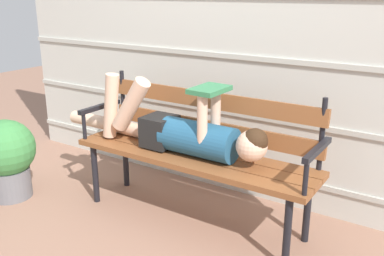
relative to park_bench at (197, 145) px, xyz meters
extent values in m
plane|color=#936B56|center=(0.00, -0.22, -0.52)|extent=(12.00, 12.00, 0.00)
cube|color=beige|center=(0.00, 0.52, 0.73)|extent=(4.28, 0.06, 2.52)
cube|color=#B7B7AD|center=(0.00, 0.48, -0.31)|extent=(4.28, 0.02, 0.04)
cube|color=#B7B7AD|center=(0.00, 0.48, 0.11)|extent=(4.28, 0.02, 0.04)
cube|color=#B7B7AD|center=(0.00, 0.48, 0.52)|extent=(4.28, 0.02, 0.04)
cube|color=brown|center=(0.00, -0.21, -0.06)|extent=(1.68, 0.13, 0.04)
cube|color=brown|center=(0.00, -0.07, -0.06)|extent=(1.68, 0.13, 0.04)
cube|color=brown|center=(0.00, 0.08, -0.06)|extent=(1.68, 0.13, 0.04)
cube|color=brown|center=(0.00, 0.14, 0.08)|extent=(1.61, 0.05, 0.11)
cube|color=brown|center=(0.00, 0.14, 0.28)|extent=(1.61, 0.05, 0.11)
cylinder|color=black|center=(-0.77, 0.14, 0.18)|extent=(0.03, 0.03, 0.44)
cylinder|color=black|center=(0.77, 0.14, 0.18)|extent=(0.03, 0.03, 0.44)
cylinder|color=black|center=(-0.74, -0.23, -0.30)|extent=(0.04, 0.04, 0.44)
cylinder|color=black|center=(0.74, -0.23, -0.30)|extent=(0.04, 0.04, 0.44)
cylinder|color=black|center=(-0.74, 0.10, -0.30)|extent=(0.04, 0.04, 0.44)
cylinder|color=black|center=(0.74, 0.10, -0.30)|extent=(0.04, 0.04, 0.44)
cube|color=black|center=(-0.81, -0.07, 0.15)|extent=(0.04, 0.40, 0.03)
cylinder|color=black|center=(-0.81, -0.23, 0.05)|extent=(0.03, 0.03, 0.20)
cube|color=black|center=(0.81, -0.07, 0.15)|extent=(0.04, 0.40, 0.03)
cylinder|color=black|center=(0.81, -0.23, 0.05)|extent=(0.03, 0.03, 0.20)
cylinder|color=#23567A|center=(0.05, -0.07, 0.07)|extent=(0.50, 0.23, 0.23)
cube|color=black|center=(-0.26, -0.07, 0.07)|extent=(0.20, 0.22, 0.20)
sphere|color=beige|center=(0.42, -0.07, 0.10)|extent=(0.19, 0.19, 0.19)
sphere|color=#382314|center=(0.44, -0.07, 0.13)|extent=(0.16, 0.16, 0.16)
cylinder|color=beige|center=(-0.46, -0.13, 0.24)|extent=(0.32, 0.11, 0.40)
cylinder|color=beige|center=(-0.64, -0.13, 0.20)|extent=(0.16, 0.09, 0.47)
cylinder|color=beige|center=(-0.75, -0.01, 0.01)|extent=(0.82, 0.10, 0.10)
cylinder|color=beige|center=(0.13, -0.15, 0.23)|extent=(0.06, 0.06, 0.32)
cylinder|color=beige|center=(0.13, 0.01, 0.23)|extent=(0.06, 0.06, 0.32)
cube|color=#337A4C|center=(0.13, -0.07, 0.40)|extent=(0.19, 0.26, 0.03)
cylinder|color=slate|center=(-1.34, -0.53, -0.41)|extent=(0.30, 0.30, 0.23)
sphere|color=#3D8442|center=(-1.34, -0.53, -0.13)|extent=(0.43, 0.43, 0.43)
camera|label=1|loc=(1.44, -2.27, 0.98)|focal=40.42mm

